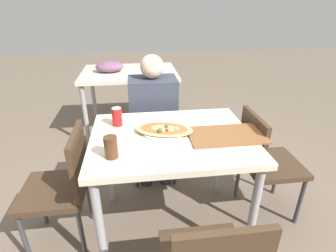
{
  "coord_description": "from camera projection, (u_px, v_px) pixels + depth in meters",
  "views": [
    {
      "loc": [
        -0.21,
        -1.43,
        1.54
      ],
      "look_at": [
        -0.02,
        0.01,
        0.82
      ],
      "focal_mm": 28.0,
      "sensor_mm": 36.0,
      "label": 1
    }
  ],
  "objects": [
    {
      "name": "chair_far_seated",
      "position": [
        153.0,
        127.0,
        2.39
      ],
      "size": [
        0.4,
        0.4,
        0.83
      ],
      "rotation": [
        0.0,
        0.0,
        3.14
      ],
      "color": "#3F2D1E",
      "rests_on": "ground_plane"
    },
    {
      "name": "person_seated",
      "position": [
        153.0,
        111.0,
        2.21
      ],
      "size": [
        0.39,
        0.3,
        1.15
      ],
      "rotation": [
        0.0,
        0.0,
        3.14
      ],
      "color": "#2D2D38",
      "rests_on": "ground_plane"
    },
    {
      "name": "serving_tray",
      "position": [
        227.0,
        135.0,
        1.63
      ],
      "size": [
        0.47,
        0.27,
        0.01
      ],
      "color": "brown",
      "rests_on": "dining_table"
    },
    {
      "name": "chair_side_right",
      "position": [
        265.0,
        159.0,
        1.91
      ],
      "size": [
        0.4,
        0.4,
        0.83
      ],
      "rotation": [
        0.0,
        0.0,
        -1.57
      ],
      "color": "#3F2D1E",
      "rests_on": "ground_plane"
    },
    {
      "name": "ground_plane",
      "position": [
        171.0,
        224.0,
        1.98
      ],
      "size": [
        14.0,
        14.0,
        0.0
      ],
      "primitive_type": "plane",
      "color": "#6B5B4C"
    },
    {
      "name": "pizza_main",
      "position": [
        164.0,
        130.0,
        1.66
      ],
      "size": [
        0.41,
        0.3,
        0.06
      ],
      "color": "white",
      "rests_on": "dining_table"
    },
    {
      "name": "soda_can",
      "position": [
        117.0,
        117.0,
        1.74
      ],
      "size": [
        0.07,
        0.07,
        0.12
      ],
      "color": "red",
      "rests_on": "dining_table"
    },
    {
      "name": "dining_table",
      "position": [
        172.0,
        148.0,
        1.68
      ],
      "size": [
        1.01,
        0.78,
        0.76
      ],
      "color": "beige",
      "rests_on": "ground_plane"
    },
    {
      "name": "drink_glass",
      "position": [
        111.0,
        147.0,
        1.39
      ],
      "size": [
        0.07,
        0.07,
        0.12
      ],
      "color": "#4C2D19",
      "rests_on": "dining_table"
    },
    {
      "name": "chair_side_left",
      "position": [
        63.0,
        184.0,
        1.66
      ],
      "size": [
        0.4,
        0.4,
        0.83
      ],
      "rotation": [
        0.0,
        0.0,
        1.57
      ],
      "color": "#3F2D1E",
      "rests_on": "ground_plane"
    },
    {
      "name": "background_table",
      "position": [
        126.0,
        76.0,
        3.09
      ],
      "size": [
        1.1,
        0.8,
        0.88
      ],
      "color": "beige",
      "rests_on": "ground_plane"
    }
  ]
}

